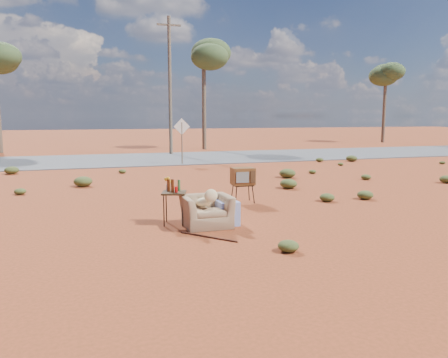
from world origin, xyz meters
name	(u,v)px	position (x,y,z in m)	size (l,w,h in m)	color
ground	(233,227)	(0.00, 0.00, 0.00)	(140.00, 140.00, 0.00)	#97391E
highway	(143,159)	(0.00, 15.00, 0.02)	(140.00, 7.00, 0.04)	#565659
armchair	(210,207)	(-0.42, 0.24, 0.41)	(1.19, 0.77, 0.88)	#8F6E4E
tv_unit	(243,177)	(1.09, 2.40, 0.69)	(0.60, 0.49, 0.94)	black
side_table	(173,190)	(-1.14, 0.64, 0.73)	(0.61, 0.61, 0.99)	#3A2815
rusty_bar	(208,237)	(-0.70, -0.63, 0.02)	(0.03, 0.03, 1.28)	#4C2214
road_sign	(182,133)	(1.50, 12.00, 1.50)	(0.78, 0.06, 2.19)	brown
eucalyptus_center	(204,54)	(5.00, 21.00, 6.43)	(3.20, 3.20, 7.60)	brown
eucalyptus_right	(386,73)	(22.00, 24.00, 5.94)	(3.20, 3.20, 7.10)	brown
utility_pole_center	(170,84)	(2.00, 17.50, 4.15)	(1.40, 0.20, 8.00)	brown
scrub_patch	(159,189)	(-0.82, 4.41, 0.14)	(17.49, 8.07, 0.33)	#485123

